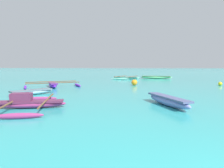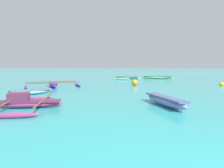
{
  "view_description": "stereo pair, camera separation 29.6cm",
  "coord_description": "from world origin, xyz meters",
  "px_view_note": "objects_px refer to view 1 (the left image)",
  "views": [
    {
      "loc": [
        -2.34,
        -1.56,
        1.81
      ],
      "look_at": [
        -4.05,
        14.85,
        0.25
      ],
      "focal_mm": 32.0,
      "sensor_mm": 36.0,
      "label": 1
    },
    {
      "loc": [
        -2.05,
        -1.53,
        1.81
      ],
      "look_at": [
        -4.05,
        14.85,
        0.25
      ],
      "focal_mm": 32.0,
      "sensor_mm": 36.0,
      "label": 2
    }
  ],
  "objects_px": {
    "moored_boat_0": "(156,77)",
    "mooring_buoy_1": "(134,82)",
    "mooring_buoy_2": "(220,84)",
    "moored_boat_3": "(126,78)",
    "moored_boat_2": "(168,100)",
    "moored_boat_1": "(53,85)",
    "moored_boat_5": "(29,103)",
    "moored_boat_4": "(32,92)"
  },
  "relations": [
    {
      "from": "moored_boat_0",
      "to": "moored_boat_3",
      "type": "relative_size",
      "value": 0.94
    },
    {
      "from": "moored_boat_1",
      "to": "moored_boat_5",
      "type": "distance_m",
      "value": 8.17
    },
    {
      "from": "moored_boat_2",
      "to": "mooring_buoy_2",
      "type": "bearing_deg",
      "value": 123.94
    },
    {
      "from": "moored_boat_3",
      "to": "moored_boat_1",
      "type": "bearing_deg",
      "value": -94.66
    },
    {
      "from": "mooring_buoy_1",
      "to": "mooring_buoy_2",
      "type": "distance_m",
      "value": 7.62
    },
    {
      "from": "moored_boat_0",
      "to": "mooring_buoy_1",
      "type": "bearing_deg",
      "value": -99.81
    },
    {
      "from": "mooring_buoy_1",
      "to": "moored_boat_0",
      "type": "bearing_deg",
      "value": 72.12
    },
    {
      "from": "moored_boat_2",
      "to": "mooring_buoy_1",
      "type": "relative_size",
      "value": 5.79
    },
    {
      "from": "moored_boat_5",
      "to": "mooring_buoy_1",
      "type": "height_order",
      "value": "moored_boat_5"
    },
    {
      "from": "moored_boat_0",
      "to": "moored_boat_3",
      "type": "xyz_separation_m",
      "value": [
        -4.04,
        -0.91,
        -0.04
      ]
    },
    {
      "from": "mooring_buoy_1",
      "to": "mooring_buoy_2",
      "type": "relative_size",
      "value": 1.56
    },
    {
      "from": "moored_boat_3",
      "to": "mooring_buoy_2",
      "type": "relative_size",
      "value": 13.16
    },
    {
      "from": "moored_boat_2",
      "to": "moored_boat_4",
      "type": "xyz_separation_m",
      "value": [
        -7.74,
        2.52,
        -0.06
      ]
    },
    {
      "from": "moored_boat_1",
      "to": "mooring_buoy_1",
      "type": "relative_size",
      "value": 9.34
    },
    {
      "from": "moored_boat_2",
      "to": "mooring_buoy_2",
      "type": "distance_m",
      "value": 11.32
    },
    {
      "from": "moored_boat_1",
      "to": "moored_boat_4",
      "type": "height_order",
      "value": "moored_boat_1"
    },
    {
      "from": "moored_boat_3",
      "to": "mooring_buoy_2",
      "type": "distance_m",
      "value": 11.69
    },
    {
      "from": "moored_boat_2",
      "to": "moored_boat_0",
      "type": "bearing_deg",
      "value": 151.98
    },
    {
      "from": "moored_boat_5",
      "to": "mooring_buoy_2",
      "type": "distance_m",
      "value": 16.09
    },
    {
      "from": "mooring_buoy_1",
      "to": "moored_boat_5",
      "type": "bearing_deg",
      "value": -113.99
    },
    {
      "from": "moored_boat_3",
      "to": "moored_boat_0",
      "type": "bearing_deg",
      "value": 36.14
    },
    {
      "from": "moored_boat_1",
      "to": "moored_boat_2",
      "type": "xyz_separation_m",
      "value": [
        8.16,
        -6.73,
        0.03
      ]
    },
    {
      "from": "moored_boat_0",
      "to": "moored_boat_3",
      "type": "distance_m",
      "value": 4.14
    },
    {
      "from": "moored_boat_5",
      "to": "moored_boat_0",
      "type": "bearing_deg",
      "value": 54.38
    },
    {
      "from": "moored_boat_0",
      "to": "moored_boat_5",
      "type": "xyz_separation_m",
      "value": [
        -7.5,
        -19.43,
        0.0
      ]
    },
    {
      "from": "mooring_buoy_1",
      "to": "moored_boat_2",
      "type": "bearing_deg",
      "value": -80.89
    },
    {
      "from": "moored_boat_5",
      "to": "mooring_buoy_2",
      "type": "bearing_deg",
      "value": 26.83
    },
    {
      "from": "moored_boat_0",
      "to": "moored_boat_5",
      "type": "height_order",
      "value": "moored_boat_5"
    },
    {
      "from": "moored_boat_4",
      "to": "mooring_buoy_1",
      "type": "relative_size",
      "value": 4.77
    },
    {
      "from": "mooring_buoy_1",
      "to": "mooring_buoy_2",
      "type": "bearing_deg",
      "value": 4.13
    },
    {
      "from": "moored_boat_4",
      "to": "mooring_buoy_1",
      "type": "height_order",
      "value": "mooring_buoy_1"
    },
    {
      "from": "moored_boat_0",
      "to": "mooring_buoy_1",
      "type": "distance_m",
      "value": 9.82
    },
    {
      "from": "moored_boat_3",
      "to": "moored_boat_4",
      "type": "relative_size",
      "value": 1.77
    },
    {
      "from": "moored_boat_4",
      "to": "moored_boat_2",
      "type": "bearing_deg",
      "value": -69.74
    },
    {
      "from": "moored_boat_0",
      "to": "mooring_buoy_2",
      "type": "relative_size",
      "value": 12.4
    },
    {
      "from": "mooring_buoy_1",
      "to": "moored_boat_4",
      "type": "bearing_deg",
      "value": -134.43
    },
    {
      "from": "mooring_buoy_1",
      "to": "moored_boat_3",
      "type": "bearing_deg",
      "value": 96.94
    },
    {
      "from": "moored_boat_5",
      "to": "moored_boat_3",
      "type": "bearing_deg",
      "value": 64.92
    },
    {
      "from": "mooring_buoy_2",
      "to": "moored_boat_0",
      "type": "bearing_deg",
      "value": 117.51
    },
    {
      "from": "mooring_buoy_2",
      "to": "mooring_buoy_1",
      "type": "bearing_deg",
      "value": -175.87
    },
    {
      "from": "moored_boat_0",
      "to": "mooring_buoy_1",
      "type": "relative_size",
      "value": 7.95
    },
    {
      "from": "moored_boat_1",
      "to": "moored_boat_2",
      "type": "height_order",
      "value": "moored_boat_1"
    }
  ]
}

